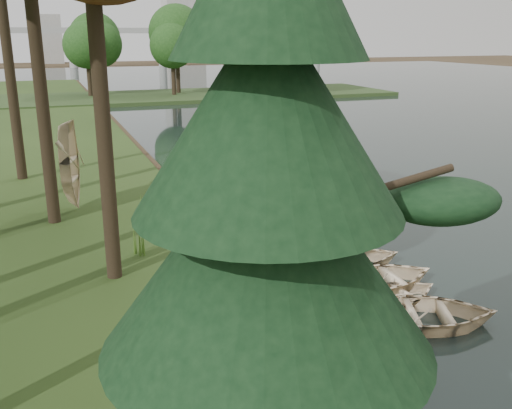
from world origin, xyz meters
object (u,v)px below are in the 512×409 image
object	(u,v)px
boardwalk	(253,256)
rowboat_0	(423,311)
stored_rowboat	(76,200)
rowboat_2	(376,277)
pine_tree	(268,173)
rowboat_1	(393,294)

from	to	relation	value
boardwalk	rowboat_0	world-z (taller)	rowboat_0
boardwalk	stored_rowboat	world-z (taller)	stored_rowboat
boardwalk	stored_rowboat	distance (m)	8.73
rowboat_2	pine_tree	xyz separation A→B (m)	(-6.35, -7.48, 5.29)
stored_rowboat	rowboat_2	bearing A→B (deg)	-128.86
rowboat_0	rowboat_2	size ratio (longest dim) A/B	1.02
rowboat_2	pine_tree	distance (m)	11.15
stored_rowboat	pine_tree	xyz separation A→B (m)	(1.26, -17.95, 5.06)
rowboat_0	stored_rowboat	xyz separation A→B (m)	(-7.58, 12.70, 0.23)
boardwalk	rowboat_1	world-z (taller)	rowboat_1
rowboat_2	boardwalk	bearing A→B (deg)	36.98
boardwalk	pine_tree	xyz separation A→B (m)	(-3.84, -10.88, 5.58)
stored_rowboat	pine_tree	distance (m)	18.69
rowboat_0	pine_tree	xyz separation A→B (m)	(-6.32, -5.25, 5.29)
boardwalk	stored_rowboat	size ratio (longest dim) A/B	4.46
pine_tree	boardwalk	bearing A→B (deg)	70.56
rowboat_2	pine_tree	bearing A→B (deg)	140.25
rowboat_0	rowboat_1	distance (m)	1.25
rowboat_1	pine_tree	distance (m)	10.50
rowboat_1	pine_tree	size ratio (longest dim) A/B	0.35
boardwalk	stored_rowboat	bearing A→B (deg)	125.80
rowboat_1	stored_rowboat	bearing A→B (deg)	26.53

